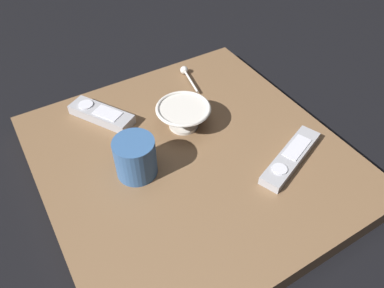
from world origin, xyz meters
name	(u,v)px	position (x,y,z in m)	size (l,w,h in m)	color
ground_plane	(191,167)	(0.00, 0.00, 0.00)	(6.00, 6.00, 0.00)	black
table	(191,160)	(0.00, 0.00, 0.02)	(0.66, 0.64, 0.05)	brown
cereal_bowl	(183,115)	(-0.09, 0.03, 0.08)	(0.13, 0.13, 0.06)	beige
coffee_mug	(135,158)	(-0.01, -0.13, 0.09)	(0.09, 0.09, 0.09)	#33598C
teaspoon	(186,73)	(-0.26, 0.14, 0.06)	(0.12, 0.03, 0.02)	silver
tv_remote_near	(291,157)	(0.13, 0.17, 0.06)	(0.11, 0.20, 0.02)	#9E9EA3
tv_remote_far	(101,114)	(-0.21, -0.13, 0.06)	(0.17, 0.13, 0.03)	#9E9EA3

